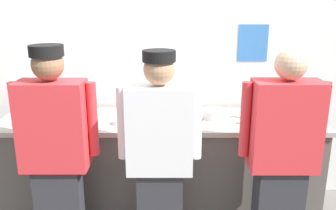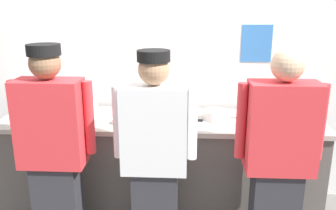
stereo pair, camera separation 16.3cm
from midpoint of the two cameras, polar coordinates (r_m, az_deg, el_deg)
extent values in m
cube|color=white|center=(3.45, 0.75, 7.17)|extent=(4.38, 0.10, 2.74)
cube|color=#3370B7|center=(3.45, 15.37, 9.50)|extent=(0.28, 0.01, 0.34)
cube|color=#56514C|center=(3.28, 0.32, -10.31)|extent=(2.73, 0.63, 0.89)
cube|color=#A8A093|center=(3.10, 0.33, -2.60)|extent=(2.79, 0.69, 0.04)
cube|color=red|center=(2.59, -16.62, -2.85)|extent=(0.46, 0.24, 0.62)
cylinder|color=red|center=(2.71, -21.65, -1.77)|extent=(0.07, 0.07, 0.53)
cylinder|color=red|center=(2.54, -10.76, -2.07)|extent=(0.07, 0.07, 0.53)
sphere|color=#8C6647|center=(2.49, -17.40, 6.39)|extent=(0.21, 0.21, 0.21)
cylinder|color=black|center=(2.47, -17.58, 8.45)|extent=(0.22, 0.22, 0.07)
cube|color=white|center=(2.43, -0.28, -3.90)|extent=(0.45, 0.24, 0.61)
cylinder|color=white|center=(2.49, -6.21, -2.79)|extent=(0.07, 0.07, 0.52)
cylinder|color=white|center=(2.46, 5.83, -3.01)|extent=(0.07, 0.07, 0.52)
sphere|color=tan|center=(2.32, -0.30, 5.74)|extent=(0.21, 0.21, 0.21)
cylinder|color=black|center=(2.31, -0.30, 7.90)|extent=(0.22, 0.22, 0.07)
cube|color=red|center=(2.52, 19.56, -3.51)|extent=(0.46, 0.24, 0.62)
cylinder|color=red|center=(2.48, 13.51, -2.52)|extent=(0.07, 0.07, 0.53)
cylinder|color=red|center=(2.63, 24.93, -2.56)|extent=(0.07, 0.07, 0.53)
sphere|color=tan|center=(2.42, 20.50, 6.01)|extent=(0.21, 0.21, 0.21)
cylinder|color=white|center=(3.21, 3.74, -1.50)|extent=(0.21, 0.21, 0.01)
cylinder|color=white|center=(3.21, 3.74, -1.29)|extent=(0.21, 0.21, 0.01)
cylinder|color=white|center=(3.20, 3.75, -1.09)|extent=(0.21, 0.21, 0.01)
cylinder|color=white|center=(3.20, 3.75, -0.88)|extent=(0.21, 0.21, 0.01)
cylinder|color=white|center=(3.11, 9.09, -2.23)|extent=(0.21, 0.21, 0.01)
cylinder|color=white|center=(3.11, 9.10, -2.02)|extent=(0.21, 0.21, 0.01)
cylinder|color=white|center=(3.11, 9.11, -1.81)|extent=(0.21, 0.21, 0.01)
cylinder|color=white|center=(3.10, 9.12, -1.60)|extent=(0.21, 0.21, 0.01)
cylinder|color=white|center=(3.10, 9.13, -1.39)|extent=(0.21, 0.21, 0.01)
cylinder|color=white|center=(3.10, 9.14, -1.17)|extent=(0.21, 0.21, 0.01)
cylinder|color=white|center=(3.09, 9.15, -0.96)|extent=(0.21, 0.21, 0.01)
cylinder|color=#B7BABF|center=(3.23, 19.16, -1.26)|extent=(0.32, 0.32, 0.12)
cube|color=#B7BABF|center=(3.28, -16.81, -1.69)|extent=(0.53, 0.39, 0.02)
cylinder|color=#E5E066|center=(3.13, 14.37, -1.07)|extent=(0.06, 0.06, 0.15)
cone|color=#E5E066|center=(3.11, 14.49, 0.59)|extent=(0.05, 0.05, 0.04)
cylinder|color=orange|center=(2.96, 15.65, -2.00)|extent=(0.06, 0.06, 0.17)
cone|color=orange|center=(2.93, 15.80, -0.07)|extent=(0.05, 0.05, 0.04)
cylinder|color=white|center=(2.99, -6.49, -2.60)|extent=(0.11, 0.11, 0.04)
cylinder|color=orange|center=(2.99, -6.50, -2.35)|extent=(0.09, 0.09, 0.01)
cylinder|color=white|center=(3.09, -4.49, -1.83)|extent=(0.11, 0.11, 0.05)
cylinder|color=red|center=(3.09, -4.50, -1.50)|extent=(0.09, 0.09, 0.01)
cylinder|color=white|center=(3.30, -10.56, -0.36)|extent=(0.09, 0.09, 0.11)
cube|color=#B7BABF|center=(3.06, 8.84, -2.58)|extent=(0.19, 0.03, 0.01)
cube|color=black|center=(3.05, 6.31, -2.48)|extent=(0.09, 0.03, 0.02)
camera|label=1|loc=(0.08, -88.48, 0.44)|focal=37.96mm
camera|label=2|loc=(0.08, 91.52, -0.44)|focal=37.96mm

